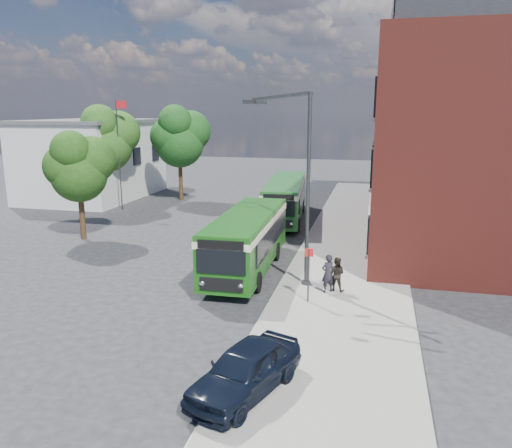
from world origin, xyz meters
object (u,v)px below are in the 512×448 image
(parked_car, at_px, (245,369))
(bus_rear, at_px, (285,196))
(bus_front, at_px, (247,237))
(street_lamp, at_px, (300,187))

(parked_car, bearing_deg, bus_rear, 117.48)
(bus_front, bearing_deg, bus_rear, 91.49)
(street_lamp, relative_size, parked_car, 2.10)
(street_lamp, bearing_deg, bus_rear, 102.84)
(bus_front, height_order, bus_rear, same)
(bus_front, height_order, parked_car, bus_front)
(bus_rear, distance_m, parked_car, 24.40)
(street_lamp, height_order, bus_front, street_lamp)
(street_lamp, xyz_separation_m, parked_car, (-0.04, -9.66, -3.91))
(street_lamp, bearing_deg, bus_front, 149.69)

